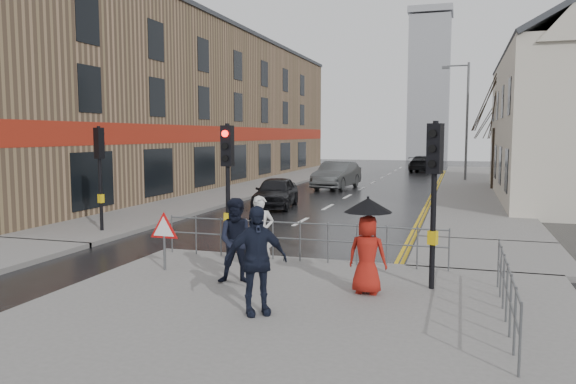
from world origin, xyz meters
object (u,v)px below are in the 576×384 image
Objects in this scene: pedestrian_d at (256,260)px; pedestrian_a at (261,233)px; pedestrian_with_umbrella at (367,240)px; car_mid at (337,175)px; car_parked at (276,192)px; pedestrian_b at (238,241)px.

pedestrian_a is at bearing 74.57° from pedestrian_d.
car_mid is (-5.49, 22.49, -0.40)m from pedestrian_with_umbrella.
car_parked is at bearing 73.17° from pedestrian_d.
pedestrian_b is (-0.02, -1.32, 0.05)m from pedestrian_a.
pedestrian_with_umbrella is at bearing -70.74° from car_mid.
pedestrian_b is 22.67m from car_mid.
pedestrian_a is 0.90× the size of pedestrian_with_umbrella.
pedestrian_a is 3.01m from pedestrian_with_umbrella.
car_parked is at bearing 115.66° from pedestrian_with_umbrella.
pedestrian_d is at bearing -75.49° from car_mid.
pedestrian_b is 0.95× the size of pedestrian_d.
pedestrian_a is at bearing 154.21° from pedestrian_with_umbrella.
pedestrian_d is at bearing -80.37° from car_parked.
car_mid is (0.71, 9.59, 0.13)m from car_parked.
car_mid is at bearing 71.73° from pedestrian_a.
car_parked is (-3.49, 11.59, -0.31)m from pedestrian_a.
pedestrian_a is 0.90× the size of pedestrian_d.
pedestrian_a is 1.33m from pedestrian_b.
pedestrian_with_umbrella is 0.38× the size of car_mid.
pedestrian_a is 21.36m from car_mid.
pedestrian_b reaches higher than car_parked.
pedestrian_with_umbrella is 1.00× the size of pedestrian_d.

